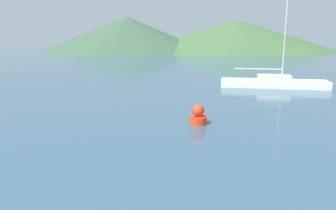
{
  "coord_description": "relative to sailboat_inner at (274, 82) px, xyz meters",
  "views": [
    {
      "loc": [
        1.31,
        -0.61,
        4.36
      ],
      "look_at": [
        0.69,
        14.0,
        1.2
      ],
      "focal_mm": 35.0,
      "sensor_mm": 36.0,
      "label": 1
    }
  ],
  "objects": [
    {
      "name": "sailboat_inner",
      "position": [
        0.0,
        0.0,
        0.0
      ],
      "size": [
        8.91,
        3.2,
        8.89
      ],
      "rotation": [
        0.0,
        0.0,
        -0.13
      ],
      "color": "white",
      "rests_on": "ground_plane"
    },
    {
      "name": "buoy_marker",
      "position": [
        -6.92,
        -11.96,
        -0.01
      ],
      "size": [
        0.87,
        0.87,
        1.0
      ],
      "color": "red",
      "rests_on": "ground_plane"
    },
    {
      "name": "hill_west",
      "position": [
        -23.28,
        64.93,
        4.22
      ],
      "size": [
        45.07,
        45.07,
        9.27
      ],
      "color": "#38563D",
      "rests_on": "ground_plane"
    },
    {
      "name": "hill_central",
      "position": [
        7.48,
        68.95,
        3.82
      ],
      "size": [
        56.0,
        56.0,
        8.47
      ],
      "color": "#3D6038",
      "rests_on": "ground_plane"
    }
  ]
}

